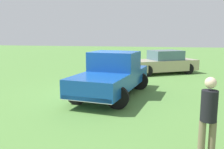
% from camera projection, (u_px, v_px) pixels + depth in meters
% --- Properties ---
extents(ground_plane, '(80.00, 80.00, 0.00)m').
position_uv_depth(ground_plane, '(99.00, 94.00, 10.37)').
color(ground_plane, '#54843D').
extents(pickup_truck, '(2.77, 5.11, 1.81)m').
position_uv_depth(pickup_truck, '(113.00, 73.00, 10.00)').
color(pickup_truck, black).
rests_on(pickup_truck, ground_plane).
extents(sedan_near, '(4.69, 3.74, 1.49)m').
position_uv_depth(sedan_near, '(163.00, 63.00, 15.74)').
color(sedan_near, black).
rests_on(sedan_near, ground_plane).
extents(person_bystander, '(0.35, 0.35, 1.71)m').
position_uv_depth(person_bystander, '(209.00, 114.00, 4.78)').
color(person_bystander, '#7A6B51').
rests_on(person_bystander, ground_plane).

